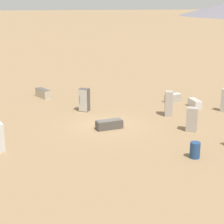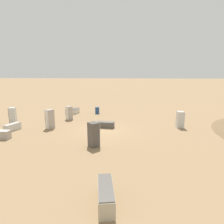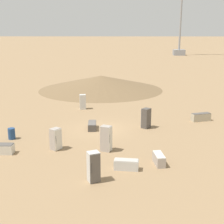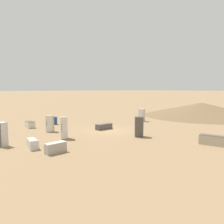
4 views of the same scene
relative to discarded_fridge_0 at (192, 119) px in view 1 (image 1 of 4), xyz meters
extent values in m
plane|color=#937551|center=(-2.94, -5.11, -0.81)|extent=(1000.00, 1000.00, 0.00)
cube|color=#A89E93|center=(0.01, -0.01, 0.00)|extent=(0.88, 0.91, 1.63)
cube|color=silver|center=(-0.23, 0.17, 0.00)|extent=(0.44, 0.57, 1.56)
cylinder|color=#2D2D2D|center=(-0.10, 0.39, 0.08)|extent=(0.02, 0.02, 0.57)
cube|color=#A89E93|center=(-7.37, 2.42, -0.48)|extent=(0.76, 1.50, 0.68)
cube|color=silver|center=(-7.37, 2.42, -0.12)|extent=(0.73, 1.44, 0.04)
cube|color=#4C4742|center=(-2.20, -5.10, -0.53)|extent=(0.83, 1.86, 0.57)
cube|color=#56514C|center=(-2.20, -5.10, -0.22)|extent=(0.80, 1.79, 0.04)
cube|color=silver|center=(-5.20, 3.31, -0.50)|extent=(1.60, 0.74, 0.63)
cube|color=#BCB7AD|center=(-5.20, 3.31, -0.17)|extent=(1.54, 0.71, 0.04)
cube|color=#A89E93|center=(-3.74, 0.16, 0.14)|extent=(0.87, 0.79, 1.91)
cube|color=silver|center=(-4.08, 0.30, 0.14)|extent=(0.25, 0.52, 1.83)
cylinder|color=#2D2D2D|center=(-4.03, 0.50, 0.23)|extent=(0.02, 0.02, 0.67)
cube|color=#4C4742|center=(-7.07, -5.59, 0.09)|extent=(0.93, 0.95, 1.82)
cube|color=#BCB7AD|center=(-6.81, -5.79, 0.09)|extent=(0.46, 0.58, 1.74)
cylinder|color=#2D2D2D|center=(-6.94, -6.01, 0.18)|extent=(0.02, 0.02, 0.64)
cube|color=#B2A88E|center=(-12.62, -8.07, -0.45)|extent=(2.01, 1.19, 0.74)
cube|color=#56514C|center=(-12.62, -8.07, -0.06)|extent=(1.93, 1.15, 0.04)
cylinder|color=navy|center=(4.11, -2.17, -0.36)|extent=(0.57, 0.57, 0.91)
camera|label=1|loc=(20.94, -12.66, 7.43)|focal=60.00mm
camera|label=2|loc=(-18.66, -9.80, 4.28)|focal=28.00mm
camera|label=3|loc=(-4.94, 21.66, 7.75)|focal=50.00mm
camera|label=4|loc=(-21.19, 7.96, 3.50)|focal=35.00mm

